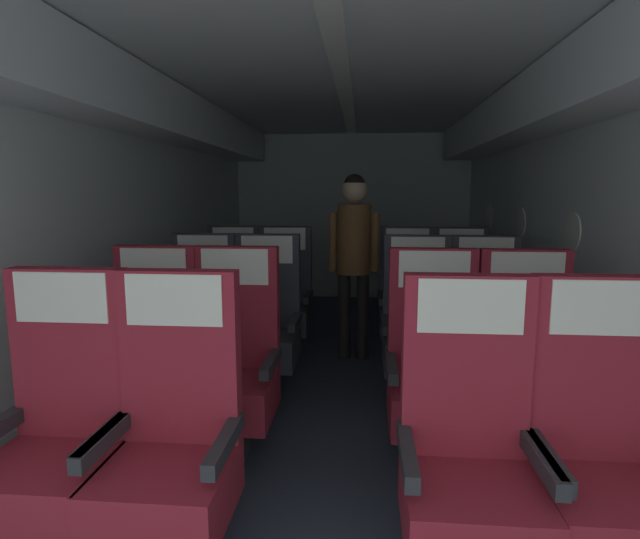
{
  "coord_description": "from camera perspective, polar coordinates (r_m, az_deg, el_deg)",
  "views": [
    {
      "loc": [
        0.16,
        -0.13,
        1.44
      ],
      "look_at": [
        -0.15,
        3.44,
        0.89
      ],
      "focal_mm": 28.14,
      "sensor_mm": 36.0,
      "label": 1
    }
  ],
  "objects": [
    {
      "name": "seat_d_right_aisle",
      "position": [
        4.55,
        15.67,
        -3.87
      ],
      "size": [
        0.5,
        0.48,
        1.14
      ],
      "color": "#38383D",
      "rests_on": "ground"
    },
    {
      "name": "seat_b_right_window",
      "position": [
        2.81,
        12.71,
        -11.58
      ],
      "size": [
        0.5,
        0.48,
        1.14
      ],
      "color": "#38383D",
      "rests_on": "ground"
    },
    {
      "name": "seat_c_right_aisle",
      "position": [
        3.73,
        18.26,
        -6.73
      ],
      "size": [
        0.5,
        0.48,
        1.14
      ],
      "color": "#38383D",
      "rests_on": "ground"
    },
    {
      "name": "seat_a_right_window",
      "position": [
        2.0,
        16.56,
        -20.36
      ],
      "size": [
        0.5,
        0.48,
        1.14
      ],
      "color": "#38383D",
      "rests_on": "ground"
    },
    {
      "name": "seat_d_left_window",
      "position": [
        4.64,
        -9.95,
        -3.45
      ],
      "size": [
        0.5,
        0.48,
        1.14
      ],
      "color": "#38383D",
      "rests_on": "ground"
    },
    {
      "name": "seat_a_left_window",
      "position": [
        2.31,
        -27.58,
        -16.96
      ],
      "size": [
        0.5,
        0.48,
        1.14
      ],
      "color": "#38383D",
      "rests_on": "ground"
    },
    {
      "name": "ground",
      "position": [
        3.82,
        2.25,
        -13.64
      ],
      "size": [
        3.44,
        7.2,
        0.02
      ],
      "primitive_type": "cube",
      "color": "#2D3342"
    },
    {
      "name": "seat_c_left_window",
      "position": [
        3.81,
        -13.31,
        -6.2
      ],
      "size": [
        0.5,
        0.48,
        1.14
      ],
      "color": "#38383D",
      "rests_on": "ground"
    },
    {
      "name": "flight_attendant",
      "position": [
        4.3,
        3.88,
        2.6
      ],
      "size": [
        0.43,
        0.28,
        1.6
      ],
      "rotation": [
        0.0,
        0.0,
        3.25
      ],
      "color": "black",
      "rests_on": "ground"
    },
    {
      "name": "seat_a_left_aisle",
      "position": [
        2.1,
        -16.52,
        -18.9
      ],
      "size": [
        0.5,
        0.48,
        1.14
      ],
      "color": "#38383D",
      "rests_on": "ground"
    },
    {
      "name": "seat_c_left_aisle",
      "position": [
        3.69,
        -6.18,
        -6.49
      ],
      "size": [
        0.5,
        0.48,
        1.14
      ],
      "color": "#38383D",
      "rests_on": "ground"
    },
    {
      "name": "seat_b_left_window",
      "position": [
        3.02,
        -18.57,
        -10.39
      ],
      "size": [
        0.5,
        0.48,
        1.14
      ],
      "color": "#38383D",
      "rests_on": "ground"
    },
    {
      "name": "seat_a_right_aisle",
      "position": [
        2.16,
        29.56,
        -18.92
      ],
      "size": [
        0.5,
        0.48,
        1.14
      ],
      "color": "#38383D",
      "rests_on": "ground"
    },
    {
      "name": "seat_c_right_window",
      "position": [
        3.64,
        10.93,
        -6.82
      ],
      "size": [
        0.5,
        0.48,
        1.14
      ],
      "color": "#38383D",
      "rests_on": "ground"
    },
    {
      "name": "seat_b_right_aisle",
      "position": [
        2.9,
        22.39,
        -11.34
      ],
      "size": [
        0.5,
        0.48,
        1.14
      ],
      "color": "#38383D",
      "rests_on": "ground"
    },
    {
      "name": "seat_d_left_aisle",
      "position": [
        4.54,
        -4.13,
        -3.62
      ],
      "size": [
        0.5,
        0.48,
        1.14
      ],
      "color": "#38383D",
      "rests_on": "ground"
    },
    {
      "name": "seat_d_right_window",
      "position": [
        4.5,
        9.81,
        -3.82
      ],
      "size": [
        0.5,
        0.48,
        1.14
      ],
      "color": "#38383D",
      "rests_on": "ground"
    },
    {
      "name": "seat_b_left_aisle",
      "position": [
        2.88,
        -9.84,
        -11.0
      ],
      "size": [
        0.5,
        0.48,
        1.14
      ],
      "color": "#38383D",
      "rests_on": "ground"
    },
    {
      "name": "fuselage_shell",
      "position": [
        3.79,
        2.6,
        12.01
      ],
      "size": [
        3.32,
        6.85,
        2.3
      ],
      "color": "silver",
      "rests_on": "ground"
    }
  ]
}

